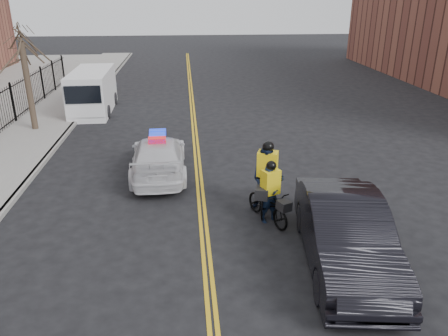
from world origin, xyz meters
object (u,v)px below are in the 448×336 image
police_cruiser (159,156)px  cyclist_near (270,201)px  cyclist_far (267,184)px  dark_sedan (345,234)px  cargo_van (92,92)px

police_cruiser → cyclist_near: (3.36, -3.84, -0.05)m
cyclist_near → cyclist_far: bearing=63.7°
police_cruiser → cyclist_near: size_ratio=2.40×
police_cruiser → dark_sedan: size_ratio=0.93×
cyclist_far → cargo_van: bearing=140.3°
police_cruiser → dark_sedan: 7.78m
cyclist_far → dark_sedan: bearing=-46.2°
dark_sedan → cargo_van: size_ratio=0.96×
cargo_van → cyclist_near: size_ratio=2.70×
cargo_van → cyclist_near: cargo_van is taller
cargo_van → dark_sedan: bearing=-61.9°
police_cruiser → cyclist_near: bearing=129.6°
dark_sedan → cyclist_far: cyclist_far is taller
police_cruiser → dark_sedan: (4.74, -6.17, 0.16)m
police_cruiser → cyclist_far: 4.63m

